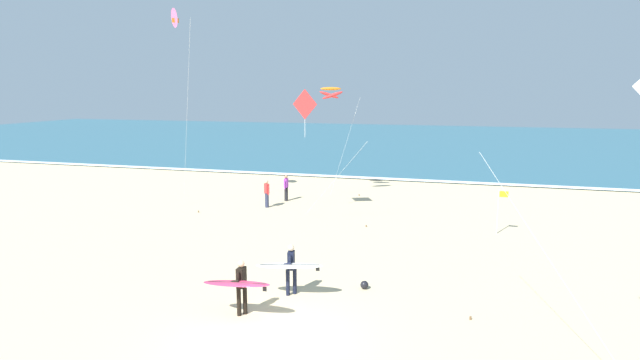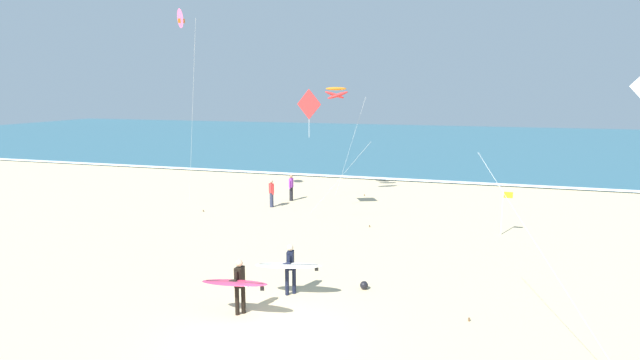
# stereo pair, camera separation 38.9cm
# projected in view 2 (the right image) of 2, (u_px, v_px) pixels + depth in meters

# --- Properties ---
(ground_plane) EXTENTS (160.00, 160.00, 0.00)m
(ground_plane) POSITION_uv_depth(u_px,v_px,m) (260.00, 338.00, 14.11)
(ground_plane) COLOR #D1BA8E
(ocean_water) EXTENTS (160.00, 60.00, 0.08)m
(ocean_water) POSITION_uv_depth(u_px,v_px,m) (435.00, 142.00, 66.39)
(ocean_water) COLOR #2D6075
(ocean_water) RESTS_ON ground
(shoreline_foam) EXTENTS (160.00, 0.90, 0.01)m
(shoreline_foam) POSITION_uv_depth(u_px,v_px,m) (401.00, 179.00, 38.44)
(shoreline_foam) COLOR white
(shoreline_foam) RESTS_ON ocean_water
(surfer_lead) EXTENTS (2.24, 1.09, 1.71)m
(surfer_lead) POSITION_uv_depth(u_px,v_px,m) (289.00, 266.00, 16.78)
(surfer_lead) COLOR black
(surfer_lead) RESTS_ON ground
(surfer_trailing) EXTENTS (2.11, 0.90, 1.71)m
(surfer_trailing) POSITION_uv_depth(u_px,v_px,m) (237.00, 283.00, 15.29)
(surfer_trailing) COLOR black
(surfer_trailing) RESTS_ON ground
(kite_arc_amber_near) EXTENTS (2.79, 2.79, 6.82)m
(kite_arc_amber_near) POSITION_uv_depth(u_px,v_px,m) (336.00, 93.00, 31.65)
(kite_arc_amber_near) COLOR red
(kite_arc_amber_near) RESTS_ON ground
(kite_diamond_scarlet_mid) EXTENTS (4.29, 1.54, 6.69)m
(kite_diamond_scarlet_mid) POSITION_uv_depth(u_px,v_px,m) (310.00, 107.00, 26.59)
(kite_diamond_scarlet_mid) COLOR red
(kite_diamond_scarlet_mid) RESTS_ON ground
(kite_delta_rose_high) EXTENTS (2.37, 2.11, 11.13)m
(kite_delta_rose_high) POSITION_uv_depth(u_px,v_px,m) (181.00, 20.00, 28.88)
(kite_delta_rose_high) COLOR pink
(kite_delta_rose_high) RESTS_ON ground
(bystander_purple_top) EXTENTS (0.22, 0.50, 1.59)m
(bystander_purple_top) POSITION_uv_depth(u_px,v_px,m) (291.00, 188.00, 31.35)
(bystander_purple_top) COLOR black
(bystander_purple_top) RESTS_ON ground
(bystander_red_top) EXTENTS (0.40, 0.35, 1.59)m
(bystander_red_top) POSITION_uv_depth(u_px,v_px,m) (271.00, 193.00, 29.64)
(bystander_red_top) COLOR #2D334C
(bystander_red_top) RESTS_ON ground
(lifeguard_flag) EXTENTS (0.45, 0.05, 2.10)m
(lifeguard_flag) POSITION_uv_depth(u_px,v_px,m) (504.00, 208.00, 23.91)
(lifeguard_flag) COLOR silver
(lifeguard_flag) RESTS_ON ground
(beach_ball) EXTENTS (0.28, 0.28, 0.28)m
(beach_ball) POSITION_uv_depth(u_px,v_px,m) (364.00, 285.00, 17.53)
(beach_ball) COLOR black
(beach_ball) RESTS_ON ground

